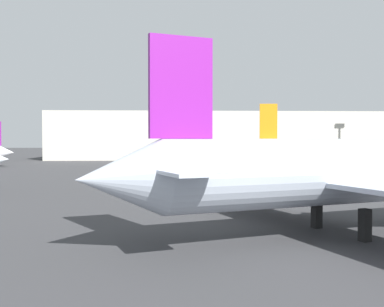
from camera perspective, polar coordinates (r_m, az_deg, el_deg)
name	(u,v)px	position (r m, az deg, el deg)	size (l,w,h in m)	color
airplane_at_gate	(352,171)	(28.27, 19.19, -2.11)	(31.46, 27.18, 10.46)	#B2BCCC
airplane_distant	(332,151)	(75.55, 16.89, 0.31)	(29.77, 27.17, 11.04)	#B2BCCC
terminal_building	(215,136)	(131.59, 2.80, 2.17)	(90.30, 24.02, 12.87)	beige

